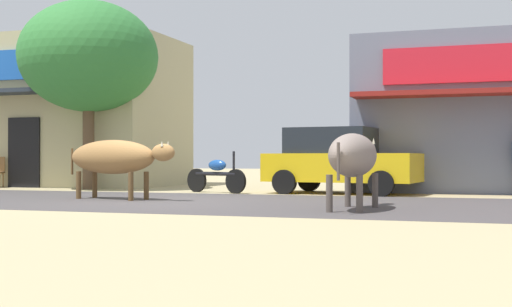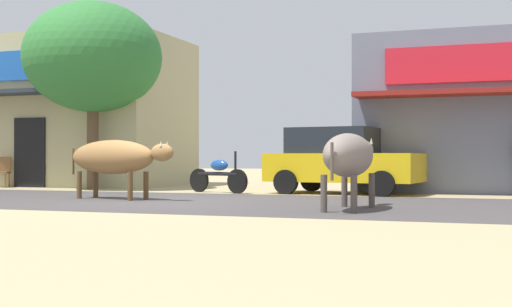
{
  "view_description": "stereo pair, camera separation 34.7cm",
  "coord_description": "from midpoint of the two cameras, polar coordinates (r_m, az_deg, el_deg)",
  "views": [
    {
      "loc": [
        6.41,
        -13.1,
        0.9
      ],
      "look_at": [
        1.53,
        1.69,
        0.99
      ],
      "focal_mm": 49.07,
      "sensor_mm": 36.0,
      "label": 1
    },
    {
      "loc": [
        6.73,
        -12.99,
        0.9
      ],
      "look_at": [
        1.53,
        1.69,
        0.99
      ],
      "focal_mm": 49.07,
      "sensor_mm": 36.0,
      "label": 2
    }
  ],
  "objects": [
    {
      "name": "ground",
      "position": [
        14.63,
        -8.49,
        -3.85
      ],
      "size": [
        80.0,
        80.0,
        0.0
      ],
      "primitive_type": "plane",
      "color": "tan"
    },
    {
      "name": "asphalt_road",
      "position": [
        14.63,
        -8.49,
        -3.84
      ],
      "size": [
        72.0,
        6.1,
        0.0
      ],
      "primitive_type": "cube",
      "color": "#464141",
      "rests_on": "ground"
    },
    {
      "name": "storefront_left_cafe",
      "position": [
        23.93,
        -15.65,
        3.21
      ],
      "size": [
        7.23,
        5.26,
        4.73
      ],
      "color": "tan",
      "rests_on": "ground"
    },
    {
      "name": "roadside_tree",
      "position": [
        20.59,
        -13.96,
        7.66
      ],
      "size": [
        3.93,
        3.93,
        5.34
      ],
      "color": "brown",
      "rests_on": "ground"
    },
    {
      "name": "parked_hatchback_car",
      "position": [
        17.5,
        6.24,
        -0.52
      ],
      "size": [
        3.9,
        2.24,
        1.64
      ],
      "color": "gold",
      "rests_on": "ground"
    },
    {
      "name": "parked_motorcycle",
      "position": [
        17.79,
        -3.78,
        -1.71
      ],
      "size": [
        1.84,
        0.72,
        1.06
      ],
      "color": "black",
      "rests_on": "ground"
    },
    {
      "name": "cow_near_brown",
      "position": [
        15.34,
        -12.12,
        -0.31
      ],
      "size": [
        2.84,
        1.18,
        1.28
      ],
      "color": "olive",
      "rests_on": "ground"
    },
    {
      "name": "cow_far_dark",
      "position": [
        12.14,
        7.18,
        -0.2
      ],
      "size": [
        0.78,
        2.69,
        1.31
      ],
      "color": "gray",
      "rests_on": "ground"
    }
  ]
}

